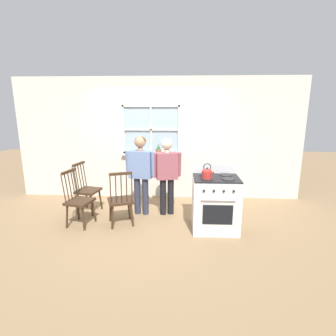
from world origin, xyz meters
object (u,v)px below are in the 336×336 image
object	(u,v)px
person_elderly_left	(141,167)
kettle	(207,173)
person_teen_center	(167,169)
stove	(215,203)
potted_plant	(158,150)
chair_near_wall	(87,190)
chair_by_window	(121,201)
chair_center_cluster	(79,201)

from	to	relation	value
person_elderly_left	kettle	xyz separation A→B (m)	(1.18, -0.72, 0.09)
person_teen_center	stove	distance (m)	1.14
potted_plant	person_elderly_left	bearing A→B (deg)	-105.15
person_elderly_left	person_teen_center	xyz separation A→B (m)	(0.50, 0.01, -0.02)
chair_near_wall	person_elderly_left	distance (m)	1.20
chair_by_window	stove	bearing A→B (deg)	155.84
chair_by_window	person_teen_center	xyz separation A→B (m)	(0.79, 0.51, 0.47)
chair_center_cluster	potted_plant	size ratio (longest dim) A/B	4.01
person_elderly_left	person_teen_center	bearing A→B (deg)	11.75
chair_by_window	chair_center_cluster	distance (m)	0.74
person_teen_center	kettle	bearing A→B (deg)	-60.40
chair_by_window	person_teen_center	world-z (taller)	person_teen_center
chair_near_wall	kettle	world-z (taller)	kettle
chair_by_window	stove	xyz separation A→B (m)	(1.64, -0.10, 0.03)
chair_center_cluster	person_teen_center	bearing A→B (deg)	-57.56
kettle	potted_plant	distance (m)	1.92
person_teen_center	kettle	xyz separation A→B (m)	(0.68, -0.74, 0.11)
chair_by_window	person_teen_center	bearing A→B (deg)	-167.82
chair_near_wall	chair_center_cluster	xyz separation A→B (m)	(0.06, -0.61, 0.00)
chair_by_window	kettle	bearing A→B (deg)	150.40
chair_near_wall	potted_plant	bearing A→B (deg)	-44.43
person_teen_center	kettle	distance (m)	1.01
person_teen_center	potted_plant	size ratio (longest dim) A/B	6.01
chair_by_window	chair_center_cluster	size ratio (longest dim) A/B	1.00
chair_by_window	chair_near_wall	distance (m)	0.97
kettle	person_teen_center	bearing A→B (deg)	132.77
chair_near_wall	kettle	distance (m)	2.47
kettle	potted_plant	world-z (taller)	potted_plant
potted_plant	kettle	bearing A→B (deg)	-61.21
chair_by_window	chair_center_cluster	bearing A→B (deg)	-16.91
person_teen_center	chair_by_window	bearing A→B (deg)	-160.14
chair_by_window	kettle	world-z (taller)	kettle
chair_near_wall	kettle	bearing A→B (deg)	-97.10
chair_center_cluster	person_teen_center	world-z (taller)	person_teen_center
chair_by_window	kettle	distance (m)	1.60
person_elderly_left	kettle	size ratio (longest dim) A/B	6.19
chair_center_cluster	person_elderly_left	world-z (taller)	person_elderly_left
stove	chair_center_cluster	bearing A→B (deg)	178.93
chair_center_cluster	chair_near_wall	bearing A→B (deg)	17.96
chair_near_wall	stove	size ratio (longest dim) A/B	0.92
chair_by_window	kettle	xyz separation A→B (m)	(1.47, -0.23, 0.58)
chair_near_wall	person_teen_center	distance (m)	1.65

